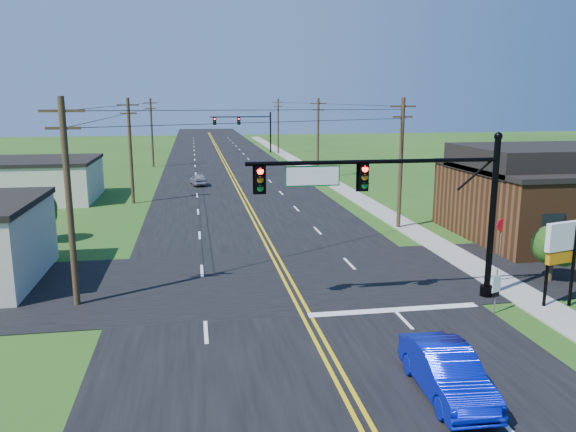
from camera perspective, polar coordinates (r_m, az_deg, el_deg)
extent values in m
plane|color=#224A15|center=(17.58, 6.09, -18.59)|extent=(260.00, 260.00, 0.00)
cube|color=black|center=(65.31, -5.82, 3.93)|extent=(16.00, 220.00, 0.04)
cube|color=black|center=(28.32, -0.49, -6.42)|extent=(70.00, 10.00, 0.04)
cube|color=gray|center=(57.21, 5.45, 2.85)|extent=(2.00, 160.00, 0.08)
cylinder|color=black|center=(26.60, 20.01, -0.36)|extent=(0.28, 0.28, 7.20)
cylinder|color=black|center=(27.46, 19.52, -7.21)|extent=(0.60, 0.60, 0.50)
sphere|color=black|center=(26.12, 20.58, 7.60)|extent=(0.36, 0.36, 0.36)
cylinder|color=black|center=(23.94, 8.89, 5.48)|extent=(11.00, 0.18, 0.18)
cube|color=#055D22|center=(23.29, 2.52, 4.08)|extent=(2.30, 0.06, 0.85)
cylinder|color=black|center=(95.61, -1.79, 8.61)|extent=(0.28, 0.28, 7.20)
cylinder|color=black|center=(95.85, -1.78, 6.61)|extent=(0.60, 0.60, 0.50)
sphere|color=black|center=(95.48, -1.80, 10.83)|extent=(0.36, 0.36, 0.36)
cylinder|color=black|center=(94.95, -4.83, 10.00)|extent=(10.00, 0.18, 0.18)
cube|color=#055D22|center=(94.75, -6.78, 9.63)|extent=(2.30, 0.06, 0.85)
cube|color=#532F17|center=(41.16, 26.67, 1.19)|extent=(14.00, 11.00, 4.40)
cube|color=black|center=(40.84, 26.98, 4.43)|extent=(14.20, 11.20, 0.30)
cube|color=beige|center=(55.06, -25.11, 3.18)|extent=(12.00, 9.00, 3.40)
cube|color=black|center=(54.85, -25.27, 5.09)|extent=(12.20, 9.20, 0.30)
cylinder|color=#342817|center=(25.49, -21.33, 1.10)|extent=(0.28, 0.28, 9.00)
cube|color=#342817|center=(25.12, -22.00, 9.87)|extent=(1.80, 0.12, 0.12)
cube|color=#342817|center=(25.14, -21.88, 8.28)|extent=(1.40, 0.12, 0.12)
cylinder|color=#342817|center=(50.03, -15.70, 6.33)|extent=(0.28, 0.28, 9.00)
cube|color=#342817|center=(49.84, -15.95, 10.80)|extent=(1.80, 0.12, 0.12)
cube|color=#342817|center=(49.86, -15.91, 9.99)|extent=(1.40, 0.12, 0.12)
cylinder|color=#342817|center=(76.87, -13.67, 8.19)|extent=(0.28, 0.28, 9.00)
cube|color=#342817|center=(76.75, -13.81, 11.09)|extent=(1.80, 0.12, 0.12)
cube|color=#342817|center=(76.75, -13.78, 10.57)|extent=(1.40, 0.12, 0.12)
cylinder|color=#342817|center=(39.42, 11.38, 5.19)|extent=(0.28, 0.28, 9.00)
cube|color=#342817|center=(39.18, 11.61, 10.86)|extent=(1.80, 0.12, 0.12)
cube|color=#342817|center=(39.20, 11.57, 9.84)|extent=(1.40, 0.12, 0.12)
cylinder|color=#342817|center=(64.28, 3.06, 7.86)|extent=(0.28, 0.28, 9.00)
cube|color=#342817|center=(64.13, 3.09, 11.34)|extent=(1.80, 0.12, 0.12)
cube|color=#342817|center=(64.14, 3.09, 10.72)|extent=(1.40, 0.12, 0.12)
cylinder|color=#342817|center=(93.73, -1.01, 9.10)|extent=(0.28, 0.28, 9.00)
cube|color=#342817|center=(93.63, -1.02, 11.49)|extent=(1.80, 0.12, 0.12)
cube|color=#342817|center=(93.64, -1.02, 11.06)|extent=(1.40, 0.12, 0.12)
cylinder|color=#342817|center=(46.04, 16.65, 1.34)|extent=(0.24, 0.24, 1.85)
sphere|color=#193F0F|center=(45.78, 16.78, 3.41)|extent=(3.00, 3.00, 3.00)
cylinder|color=#342817|center=(30.74, 25.11, -4.86)|extent=(0.24, 0.24, 1.32)
sphere|color=#193F0F|center=(30.44, 25.30, -2.69)|extent=(2.00, 2.00, 2.00)
cylinder|color=#342817|center=(38.70, -23.97, -1.34)|extent=(0.24, 0.24, 1.54)
sphere|color=#193F0F|center=(38.43, -24.15, 0.70)|extent=(2.40, 2.40, 2.40)
imported|color=#0816B5|center=(18.27, 15.82, -15.09)|extent=(1.73, 4.57, 1.49)
imported|color=#A3A2A7|center=(59.63, -9.10, 3.68)|extent=(1.97, 3.81, 1.24)
cylinder|color=slate|center=(25.24, 20.34, -7.21)|extent=(0.08, 0.08, 1.95)
cube|color=white|center=(25.04, 20.47, -5.98)|extent=(0.47, 0.19, 0.27)
cube|color=white|center=(25.15, 20.41, -6.75)|extent=(0.47, 0.19, 0.49)
cube|color=black|center=(25.26, 20.35, -7.51)|extent=(0.38, 0.16, 0.19)
cylinder|color=slate|center=(34.42, 20.80, -2.15)|extent=(0.08, 0.08, 2.09)
cylinder|color=red|center=(34.22, 20.92, -0.87)|extent=(0.79, 0.20, 0.80)
cylinder|color=black|center=(26.55, 24.85, -4.71)|extent=(0.17, 0.17, 3.67)
cylinder|color=black|center=(27.25, 26.98, -4.50)|extent=(0.17, 0.17, 3.67)
cube|color=silver|center=(26.58, 26.19, -1.86)|extent=(1.84, 0.72, 1.22)
cube|color=#CC720C|center=(26.79, 26.01, -3.77)|extent=(1.63, 0.64, 0.51)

